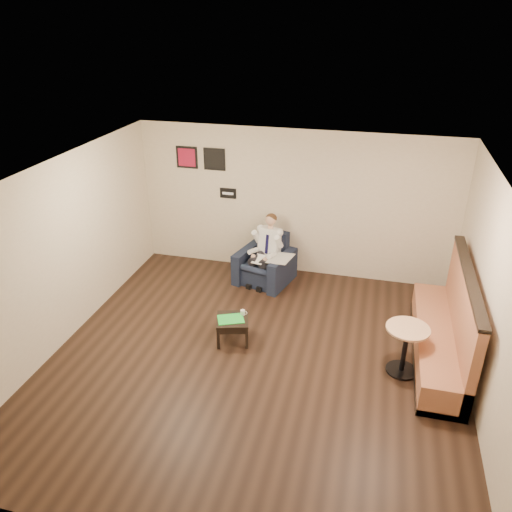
% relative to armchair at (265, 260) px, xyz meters
% --- Properties ---
extents(ground, '(6.00, 6.00, 0.00)m').
position_rel_armchair_xyz_m(ground, '(0.43, -2.42, -0.45)').
color(ground, black).
rests_on(ground, ground).
extents(wall_back, '(6.00, 0.02, 2.80)m').
position_rel_armchair_xyz_m(wall_back, '(0.43, 0.58, 0.95)').
color(wall_back, beige).
rests_on(wall_back, ground).
extents(wall_front, '(6.00, 0.02, 2.80)m').
position_rel_armchair_xyz_m(wall_front, '(0.43, -5.42, 0.95)').
color(wall_front, beige).
rests_on(wall_front, ground).
extents(wall_left, '(0.02, 6.00, 2.80)m').
position_rel_armchair_xyz_m(wall_left, '(-2.57, -2.42, 0.95)').
color(wall_left, beige).
rests_on(wall_left, ground).
extents(wall_right, '(0.02, 6.00, 2.80)m').
position_rel_armchair_xyz_m(wall_right, '(3.43, -2.42, 0.95)').
color(wall_right, beige).
rests_on(wall_right, ground).
extents(ceiling, '(6.00, 6.00, 0.02)m').
position_rel_armchair_xyz_m(ceiling, '(0.43, -2.42, 2.35)').
color(ceiling, white).
rests_on(ceiling, wall_back).
extents(seating_sign, '(0.32, 0.02, 0.20)m').
position_rel_armchair_xyz_m(seating_sign, '(-0.87, 0.56, 1.05)').
color(seating_sign, black).
rests_on(seating_sign, wall_back).
extents(art_print_left, '(0.42, 0.03, 0.42)m').
position_rel_armchair_xyz_m(art_print_left, '(-1.67, 0.56, 1.70)').
color(art_print_left, '#A71434').
rests_on(art_print_left, wall_back).
extents(art_print_right, '(0.42, 0.03, 0.42)m').
position_rel_armchair_xyz_m(art_print_right, '(-1.12, 0.56, 1.70)').
color(art_print_right, black).
rests_on(art_print_right, wall_back).
extents(armchair, '(1.14, 1.14, 0.90)m').
position_rel_armchair_xyz_m(armchair, '(0.00, 0.00, 0.00)').
color(armchair, black).
rests_on(armchair, ground).
extents(seated_man, '(0.80, 1.01, 1.24)m').
position_rel_armchair_xyz_m(seated_man, '(-0.03, -0.11, 0.17)').
color(seated_man, white).
rests_on(seated_man, armchair).
extents(lap_papers, '(0.26, 0.33, 0.01)m').
position_rel_armchair_xyz_m(lap_papers, '(-0.06, -0.21, 0.10)').
color(lap_papers, white).
rests_on(lap_papers, seated_man).
extents(newspaper, '(0.49, 0.56, 0.01)m').
position_rel_armchair_xyz_m(newspaper, '(0.34, -0.19, 0.16)').
color(newspaper, silver).
rests_on(newspaper, armchair).
extents(side_table, '(0.60, 0.60, 0.40)m').
position_rel_armchair_xyz_m(side_table, '(-0.04, -1.99, -0.25)').
color(side_table, black).
rests_on(side_table, ground).
extents(green_folder, '(0.48, 0.42, 0.01)m').
position_rel_armchair_xyz_m(green_folder, '(-0.06, -2.01, -0.05)').
color(green_folder, green).
rests_on(green_folder, side_table).
extents(coffee_mug, '(0.09, 0.09, 0.08)m').
position_rel_armchair_xyz_m(coffee_mug, '(0.09, -1.84, -0.01)').
color(coffee_mug, white).
rests_on(coffee_mug, side_table).
extents(smartphone, '(0.13, 0.07, 0.01)m').
position_rel_armchair_xyz_m(smartphone, '(-0.03, -1.84, -0.05)').
color(smartphone, black).
rests_on(smartphone, side_table).
extents(banquette, '(0.65, 2.72, 1.39)m').
position_rel_armchair_xyz_m(banquette, '(3.02, -1.61, 0.24)').
color(banquette, '#A15E3E').
rests_on(banquette, ground).
extents(cafe_table, '(0.66, 0.66, 0.75)m').
position_rel_armchair_xyz_m(cafe_table, '(2.53, -2.11, -0.08)').
color(cafe_table, tan).
rests_on(cafe_table, ground).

